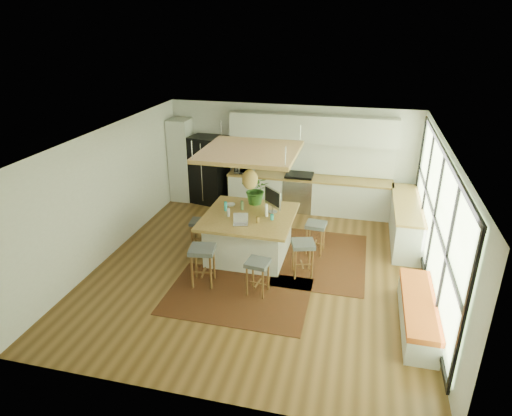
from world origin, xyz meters
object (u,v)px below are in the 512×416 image
(laptop, at_px, (240,219))
(island_plant, at_px, (256,193))
(island, at_px, (249,235))
(stool_right_back, at_px, (315,238))
(monitor, at_px, (273,201))
(stool_near_right, at_px, (258,277))
(microwave, at_px, (245,167))
(fridge, at_px, (209,170))
(stool_near_left, at_px, (203,268))
(stool_left_side, at_px, (200,233))
(stool_right_front, at_px, (302,259))

(laptop, height_order, island_plant, island_plant)
(island, distance_m, stool_right_back, 1.43)
(monitor, bearing_deg, stool_near_right, -42.85)
(stool_right_back, bearing_deg, microwave, 134.40)
(stool_right_back, bearing_deg, fridge, 144.72)
(monitor, relative_size, island_plant, 0.86)
(fridge, height_order, stool_near_right, fridge)
(monitor, xyz_separation_m, island_plant, (-0.44, 0.38, -0.00))
(stool_near_left, bearing_deg, laptop, 58.42)
(island, xyz_separation_m, stool_right_back, (1.36, 0.44, -0.11))
(stool_near_left, bearing_deg, stool_near_right, -3.41)
(stool_right_back, relative_size, laptop, 2.24)
(laptop, bearing_deg, stool_left_side, 139.02)
(island, distance_m, microwave, 2.85)
(stool_near_left, bearing_deg, stool_left_side, 112.62)
(stool_near_left, distance_m, stool_right_back, 2.60)
(island, height_order, laptop, laptop)
(fridge, relative_size, microwave, 3.67)
(island, xyz_separation_m, microwave, (-0.81, 2.65, 0.63))
(stool_near_left, height_order, stool_right_back, stool_near_left)
(stool_right_front, height_order, island_plant, island_plant)
(stool_right_front, bearing_deg, laptop, 177.10)
(stool_near_right, relative_size, stool_left_side, 1.05)
(stool_near_right, relative_size, laptop, 2.18)
(stool_right_front, bearing_deg, stool_right_back, 82.14)
(stool_right_back, height_order, stool_left_side, stool_right_back)
(laptop, bearing_deg, stool_right_back, 19.34)
(stool_near_right, bearing_deg, stool_left_side, 138.70)
(fridge, relative_size, stool_left_side, 2.84)
(island, bearing_deg, fridge, 124.10)
(island, relative_size, island_plant, 2.79)
(stool_near_right, relative_size, monitor, 1.19)
(microwave, bearing_deg, stool_near_left, -90.60)
(fridge, height_order, monitor, fridge)
(stool_near_right, distance_m, stool_right_front, 1.09)
(fridge, distance_m, microwave, 1.02)
(laptop, bearing_deg, stool_near_right, -71.52)
(stool_right_back, height_order, monitor, monitor)
(island, relative_size, stool_left_side, 2.85)
(laptop, bearing_deg, microwave, 89.88)
(fridge, bearing_deg, microwave, 10.41)
(stool_near_right, xyz_separation_m, microwave, (-1.33, 4.03, 0.74))
(island, bearing_deg, stool_right_back, 17.87)
(stool_near_right, bearing_deg, laptop, 122.29)
(stool_right_back, xyz_separation_m, stool_left_side, (-2.50, -0.36, 0.00))
(stool_right_front, bearing_deg, stool_left_side, 165.17)
(island, distance_m, laptop, 0.76)
(fridge, height_order, stool_near_left, fridge)
(stool_right_front, bearing_deg, fridge, 133.26)
(stool_left_side, bearing_deg, fridge, 104.49)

